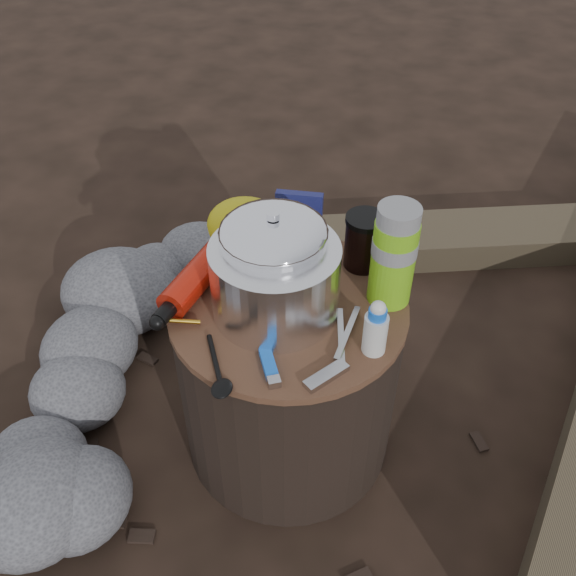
% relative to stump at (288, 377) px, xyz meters
% --- Properties ---
extents(ground, '(60.00, 60.00, 0.00)m').
position_rel_stump_xyz_m(ground, '(0.00, 0.00, -0.22)').
color(ground, black).
rests_on(ground, ground).
extents(stump, '(0.47, 0.47, 0.44)m').
position_rel_stump_xyz_m(stump, '(0.00, 0.00, 0.00)').
color(stump, black).
rests_on(stump, ground).
extents(rock_ring, '(0.46, 1.01, 0.20)m').
position_rel_stump_xyz_m(rock_ring, '(-0.38, 0.09, -0.12)').
color(rock_ring, '#525257').
rests_on(rock_ring, ground).
extents(log_small, '(1.13, 0.53, 0.09)m').
position_rel_stump_xyz_m(log_small, '(0.32, 0.81, -0.17)').
color(log_small, '#423728').
rests_on(log_small, ground).
extents(foil_windscreen, '(0.25, 0.25, 0.15)m').
position_rel_stump_xyz_m(foil_windscreen, '(-0.02, -0.02, 0.29)').
color(foil_windscreen, white).
rests_on(foil_windscreen, stump).
extents(camping_pot, '(0.20, 0.20, 0.20)m').
position_rel_stump_xyz_m(camping_pot, '(-0.03, 0.01, 0.32)').
color(camping_pot, white).
rests_on(camping_pot, stump).
extents(fuel_bottle, '(0.11, 0.26, 0.06)m').
position_rel_stump_xyz_m(fuel_bottle, '(-0.19, 0.00, 0.25)').
color(fuel_bottle, '#B01A0B').
rests_on(fuel_bottle, stump).
extents(thermos, '(0.09, 0.09, 0.21)m').
position_rel_stump_xyz_m(thermos, '(0.19, 0.07, 0.32)').
color(thermos, '#70BC17').
rests_on(thermos, stump).
extents(travel_mug, '(0.08, 0.08, 0.12)m').
position_rel_stump_xyz_m(travel_mug, '(0.12, 0.16, 0.28)').
color(travel_mug, black).
rests_on(travel_mug, stump).
extents(stuff_sack, '(0.17, 0.14, 0.12)m').
position_rel_stump_xyz_m(stuff_sack, '(-0.13, 0.16, 0.28)').
color(stuff_sack, '#B9AC10').
rests_on(stuff_sack, stump).
extents(food_pouch, '(0.10, 0.03, 0.13)m').
position_rel_stump_xyz_m(food_pouch, '(-0.02, 0.20, 0.28)').
color(food_pouch, '#161852').
rests_on(food_pouch, stump).
extents(lighter, '(0.06, 0.09, 0.02)m').
position_rel_stump_xyz_m(lighter, '(0.00, -0.17, 0.23)').
color(lighter, blue).
rests_on(lighter, stump).
extents(multitool, '(0.08, 0.09, 0.01)m').
position_rel_stump_xyz_m(multitool, '(0.11, -0.17, 0.22)').
color(multitool, '#AFAFB4').
rests_on(multitool, stump).
extents(pot_grabber, '(0.04, 0.15, 0.01)m').
position_rel_stump_xyz_m(pot_grabber, '(0.12, -0.07, 0.22)').
color(pot_grabber, '#AFAFB4').
rests_on(pot_grabber, stump).
extents(spork, '(0.10, 0.14, 0.01)m').
position_rel_stump_xyz_m(spork, '(-0.09, -0.18, 0.22)').
color(spork, black).
rests_on(spork, stump).
extents(squeeze_bottle, '(0.04, 0.04, 0.10)m').
position_rel_stump_xyz_m(squeeze_bottle, '(0.18, -0.08, 0.27)').
color(squeeze_bottle, silver).
rests_on(squeeze_bottle, stump).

